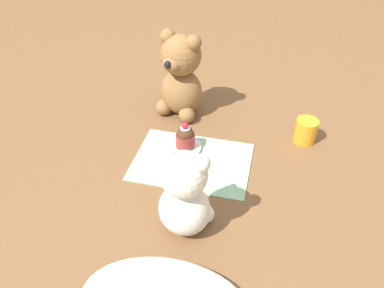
# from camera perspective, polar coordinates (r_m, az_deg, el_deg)

# --- Properties ---
(ground_plane) EXTENTS (4.00, 4.00, 0.00)m
(ground_plane) POSITION_cam_1_polar(r_m,az_deg,el_deg) (0.90, 0.00, -2.76)
(ground_plane) COLOR brown
(knitted_placemat) EXTENTS (0.28, 0.20, 0.01)m
(knitted_placemat) POSITION_cam_1_polar(r_m,az_deg,el_deg) (0.90, 0.00, -2.61)
(knitted_placemat) COLOR #8EBC99
(knitted_placemat) RESTS_ON ground_plane
(teddy_bear_cream) EXTENTS (0.11, 0.10, 0.20)m
(teddy_bear_cream) POSITION_cam_1_polar(r_m,az_deg,el_deg) (0.70, -1.12, -7.81)
(teddy_bear_cream) COLOR silver
(teddy_bear_cream) RESTS_ON ground_plane
(teddy_bear_tan) EXTENTS (0.14, 0.13, 0.24)m
(teddy_bear_tan) POSITION_cam_1_polar(r_m,az_deg,el_deg) (1.01, -1.75, 10.25)
(teddy_bear_tan) COLOR olive
(teddy_bear_tan) RESTS_ON ground_plane
(cupcake_near_cream_bear) EXTENTS (0.05, 0.05, 0.07)m
(cupcake_near_cream_bear) POSITION_cam_1_polar(r_m,az_deg,el_deg) (0.85, -1.60, -3.47)
(cupcake_near_cream_bear) COLOR #993333
(cupcake_near_cream_bear) RESTS_ON knitted_placemat
(saucer_plate) EXTENTS (0.08, 0.08, 0.01)m
(saucer_plate) POSITION_cam_1_polar(r_m,az_deg,el_deg) (0.94, -1.01, -0.44)
(saucer_plate) COLOR white
(saucer_plate) RESTS_ON knitted_placemat
(cupcake_near_tan_bear) EXTENTS (0.05, 0.05, 0.07)m
(cupcake_near_tan_bear) POSITION_cam_1_polar(r_m,az_deg,el_deg) (0.92, -1.03, 1.03)
(cupcake_near_tan_bear) COLOR #993333
(cupcake_near_tan_bear) RESTS_ON saucer_plate
(juice_glass) EXTENTS (0.06, 0.06, 0.06)m
(juice_glass) POSITION_cam_1_polar(r_m,az_deg,el_deg) (0.99, 16.93, 1.93)
(juice_glass) COLOR orange
(juice_glass) RESTS_ON ground_plane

